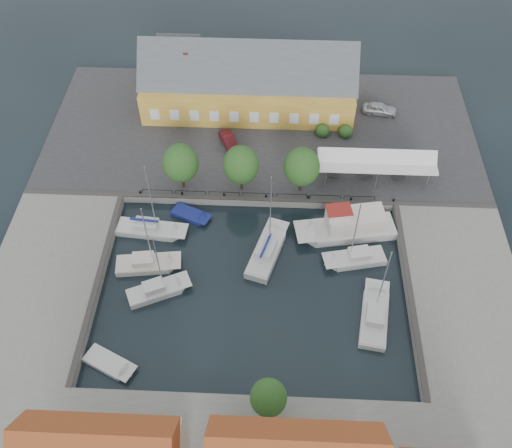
{
  "coord_description": "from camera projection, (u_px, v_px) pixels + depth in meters",
  "views": [
    {
      "loc": [
        1.83,
        -35.69,
        50.28
      ],
      "look_at": [
        0.0,
        6.0,
        1.5
      ],
      "focal_mm": 40.0,
      "sensor_mm": 36.0,
      "label": 1
    }
  ],
  "objects": [
    {
      "name": "center_sailboat",
      "position": [
        267.0,
        252.0,
        63.04
      ],
      "size": [
        4.85,
        8.77,
        11.79
      ],
      "color": "silver",
      "rests_on": "ground"
    },
    {
      "name": "tent_canopy",
      "position": [
        377.0,
        162.0,
        67.66
      ],
      "size": [
        14.0,
        4.0,
        2.83
      ],
      "color": "silver",
      "rests_on": "north_quay"
    },
    {
      "name": "launch_nw",
      "position": [
        191.0,
        215.0,
        66.92
      ],
      "size": [
        5.05,
        3.64,
        0.88
      ],
      "color": "navy",
      "rests_on": "ground"
    },
    {
      "name": "west_quay",
      "position": [
        46.0,
        280.0,
        60.39
      ],
      "size": [
        12.0,
        24.0,
        1.0
      ],
      "primitive_type": "cube",
      "color": "slate",
      "rests_on": "ground"
    },
    {
      "name": "ground",
      "position": [
        254.0,
        275.0,
        61.44
      ],
      "size": [
        140.0,
        140.0,
        0.0
      ],
      "primitive_type": "plane",
      "color": "black",
      "rests_on": "ground"
    },
    {
      "name": "launch_sw",
      "position": [
        109.0,
        364.0,
        54.56
      ],
      "size": [
        5.56,
        4.05,
        0.98
      ],
      "color": "silver",
      "rests_on": "ground"
    },
    {
      "name": "warehouse",
      "position": [
        244.0,
        83.0,
        76.56
      ],
      "size": [
        28.56,
        14.0,
        9.55
      ],
      "color": "#C0822F",
      "rests_on": "north_quay"
    },
    {
      "name": "car_red",
      "position": [
        229.0,
        141.0,
        73.06
      ],
      "size": [
        3.11,
        4.44,
        1.39
      ],
      "primitive_type": "imported",
      "rotation": [
        0.0,
        0.0,
        0.43
      ],
      "color": "#5A1419",
      "rests_on": "north_quay"
    },
    {
      "name": "west_boat_c",
      "position": [
        158.0,
        291.0,
        59.8
      ],
      "size": [
        6.97,
        4.74,
        9.39
      ],
      "color": "silver",
      "rests_on": "ground"
    },
    {
      "name": "east_boat_c",
      "position": [
        374.0,
        316.0,
        57.79
      ],
      "size": [
        3.8,
        8.4,
        10.46
      ],
      "color": "silver",
      "rests_on": "ground"
    },
    {
      "name": "quay_trees",
      "position": [
        241.0,
        165.0,
        65.58
      ],
      "size": [
        18.2,
        4.2,
        6.3
      ],
      "color": "black",
      "rests_on": "north_quay"
    },
    {
      "name": "west_boat_b",
      "position": [
        147.0,
        265.0,
        62.03
      ],
      "size": [
        7.34,
        3.29,
        9.9
      ],
      "color": "beige",
      "rests_on": "ground"
    },
    {
      "name": "trawler",
      "position": [
        349.0,
        227.0,
        64.54
      ],
      "size": [
        11.88,
        5.3,
        5.0
      ],
      "color": "silver",
      "rests_on": "ground"
    },
    {
      "name": "north_quay",
      "position": [
        262.0,
        132.0,
        76.0
      ],
      "size": [
        56.0,
        26.0,
        1.0
      ],
      "primitive_type": "cube",
      "color": "#2D2D30",
      "rests_on": "ground"
    },
    {
      "name": "quay_edge_fittings",
      "position": [
        256.0,
        235.0,
        63.71
      ],
      "size": [
        56.0,
        24.72,
        0.4
      ],
      "color": "#383533",
      "rests_on": "north_quay"
    },
    {
      "name": "car_silver",
      "position": [
        380.0,
        109.0,
        77.2
      ],
      "size": [
        4.84,
        2.56,
        1.57
      ],
      "primitive_type": "imported",
      "rotation": [
        0.0,
        0.0,
        1.41
      ],
      "color": "#B9BCC1",
      "rests_on": "north_quay"
    },
    {
      "name": "east_quay",
      "position": [
        464.0,
        296.0,
        59.13
      ],
      "size": [
        12.0,
        24.0,
        1.0
      ],
      "primitive_type": "cube",
      "color": "slate",
      "rests_on": "ground"
    },
    {
      "name": "east_boat_a",
      "position": [
        356.0,
        259.0,
        62.51
      ],
      "size": [
        7.17,
        3.67,
        9.99
      ],
      "color": "silver",
      "rests_on": "ground"
    },
    {
      "name": "west_boat_a",
      "position": [
        150.0,
        230.0,
        65.21
      ],
      "size": [
        8.4,
        3.09,
        10.94
      ],
      "color": "silver",
      "rests_on": "ground"
    }
  ]
}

